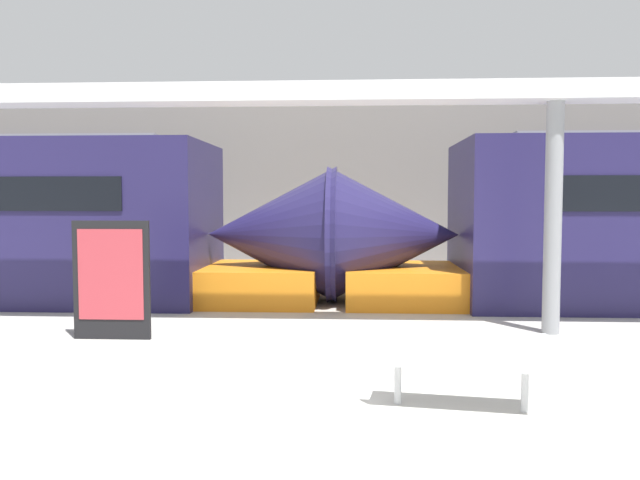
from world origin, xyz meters
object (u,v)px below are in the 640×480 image
(trash_bin, at_px, (121,302))
(poster_board, at_px, (111,279))
(bench_near, at_px, (461,359))
(support_column_near, at_px, (553,218))

(trash_bin, xyz_separation_m, poster_board, (0.06, -0.49, 0.41))
(poster_board, bearing_deg, trash_bin, 97.16)
(bench_near, distance_m, poster_board, 5.25)
(trash_bin, relative_size, poster_board, 0.52)
(trash_bin, bearing_deg, bench_near, -36.12)
(bench_near, xyz_separation_m, trash_bin, (-4.50, 3.28, -0.04))
(poster_board, height_order, support_column_near, support_column_near)
(bench_near, xyz_separation_m, poster_board, (-4.44, 2.79, 0.37))
(bench_near, relative_size, trash_bin, 1.72)
(trash_bin, distance_m, support_column_near, 6.56)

